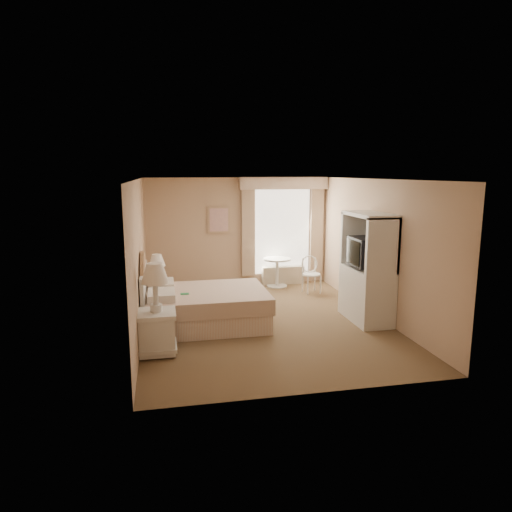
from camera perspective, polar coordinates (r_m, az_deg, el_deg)
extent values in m
cube|color=brown|center=(8.21, 0.98, -8.15)|extent=(4.20, 5.50, 0.01)
cube|color=silver|center=(7.79, 1.03, 9.57)|extent=(4.20, 5.50, 0.01)
cube|color=#CDA888|center=(10.57, -2.25, 3.00)|extent=(4.20, 0.01, 2.50)
cube|color=#CDA888|center=(5.31, 7.49, -4.57)|extent=(4.20, 0.01, 2.50)
cube|color=#CDA888|center=(7.73, -14.37, -0.09)|extent=(0.01, 5.50, 2.50)
cube|color=#CDA888|center=(8.60, 14.79, 0.94)|extent=(0.01, 5.50, 2.50)
cube|color=white|center=(10.76, 3.31, 3.12)|extent=(1.30, 0.02, 2.00)
cube|color=tan|center=(10.53, -0.99, 2.97)|extent=(0.30, 0.08, 2.05)
cube|color=tan|center=(10.96, 7.58, 3.18)|extent=(0.30, 0.08, 2.05)
cube|color=tan|center=(10.59, 3.50, 9.08)|extent=(2.05, 0.20, 0.28)
cube|color=beige|center=(10.86, 3.37, -2.39)|extent=(1.00, 0.22, 0.42)
cube|color=tan|center=(10.45, -4.67, 4.54)|extent=(0.52, 0.03, 0.62)
cube|color=beige|center=(10.43, -4.66, 4.52)|extent=(0.42, 0.02, 0.52)
cube|color=tan|center=(8.04, -6.10, -7.35)|extent=(1.99, 1.52, 0.34)
cube|color=beige|center=(7.95, -6.14, -5.27)|extent=(2.05, 1.58, 0.27)
cube|color=beige|center=(7.52, -11.73, -4.84)|extent=(0.43, 0.59, 0.13)
cube|color=beige|center=(8.22, -11.74, -3.54)|extent=(0.43, 0.59, 0.13)
cube|color=#248446|center=(7.75, -8.90, -4.69)|extent=(0.14, 0.10, 0.01)
cube|color=silver|center=(7.91, -13.77, -5.23)|extent=(0.06, 1.61, 1.04)
cylinder|color=#A06F55|center=(7.89, -13.80, -4.57)|extent=(0.05, 1.43, 1.43)
cube|color=silver|center=(6.88, -12.24, -9.52)|extent=(0.50, 0.50, 0.55)
cube|color=silver|center=(6.79, -12.34, -7.08)|extent=(0.55, 0.55, 0.07)
cube|color=silver|center=(6.95, -12.18, -10.97)|extent=(0.55, 0.55, 0.05)
cylinder|color=silver|center=(6.76, -12.37, -6.37)|extent=(0.18, 0.18, 0.11)
cylinder|color=silver|center=(6.70, -12.45, -4.57)|extent=(0.08, 0.08, 0.44)
cone|color=white|center=(6.63, -12.55, -2.09)|extent=(0.40, 0.40, 0.29)
cube|color=silver|center=(9.03, -12.11, -5.08)|extent=(0.41, 0.41, 0.44)
cube|color=silver|center=(8.97, -12.17, -3.56)|extent=(0.44, 0.44, 0.05)
cube|color=silver|center=(9.08, -12.08, -5.99)|extent=(0.44, 0.44, 0.04)
cylinder|color=silver|center=(8.96, -12.19, -3.12)|extent=(0.14, 0.14, 0.09)
cylinder|color=silver|center=(8.92, -12.24, -2.02)|extent=(0.06, 0.06, 0.35)
cone|color=white|center=(8.87, -12.29, -0.52)|extent=(0.32, 0.32, 0.23)
cylinder|color=silver|center=(10.64, 2.63, -3.74)|extent=(0.47, 0.47, 0.03)
cylinder|color=silver|center=(10.57, 2.64, -2.07)|extent=(0.07, 0.07, 0.63)
cylinder|color=silver|center=(10.50, 2.66, -0.39)|extent=(0.63, 0.63, 0.04)
cylinder|color=silver|center=(9.94, 6.49, -3.71)|extent=(0.03, 0.03, 0.40)
cylinder|color=silver|center=(10.06, 8.07, -3.58)|extent=(0.03, 0.03, 0.40)
cylinder|color=silver|center=(10.21, 5.82, -3.32)|extent=(0.03, 0.03, 0.40)
cylinder|color=silver|center=(10.33, 7.37, -3.20)|extent=(0.03, 0.03, 0.40)
cylinder|color=silver|center=(10.09, 6.96, -2.30)|extent=(0.42, 0.42, 0.04)
torus|color=silver|center=(10.15, 6.71, -0.99)|extent=(0.39, 0.13, 0.38)
cylinder|color=silver|center=(10.13, 5.86, -1.26)|extent=(0.03, 0.03, 0.35)
cylinder|color=silver|center=(10.24, 7.41, -1.15)|extent=(0.03, 0.03, 0.35)
cube|color=silver|center=(8.38, 13.60, -4.68)|extent=(0.58, 1.16, 0.95)
cube|color=silver|center=(7.72, 15.59, 1.15)|extent=(0.58, 0.08, 0.95)
cube|color=silver|center=(8.67, 12.37, 2.28)|extent=(0.58, 0.08, 0.95)
cube|color=silver|center=(8.14, 14.03, 5.05)|extent=(0.58, 1.16, 0.06)
cube|color=silver|center=(8.31, 15.56, 1.79)|extent=(0.04, 1.16, 0.95)
cube|color=black|center=(8.21, 13.70, 0.51)|extent=(0.51, 0.63, 0.51)
cube|color=black|center=(8.11, 12.08, 0.45)|extent=(0.02, 0.53, 0.42)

